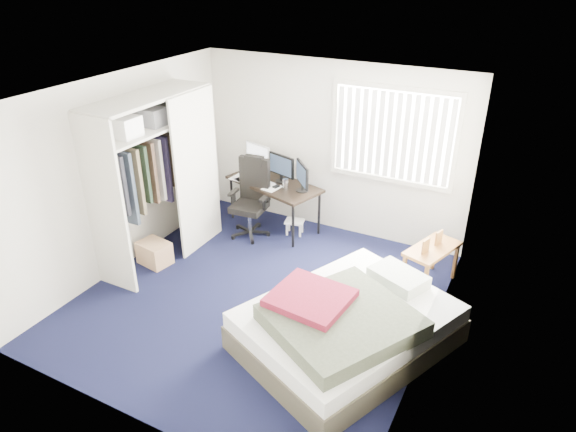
# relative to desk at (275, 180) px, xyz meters

# --- Properties ---
(ground) EXTENTS (4.20, 4.20, 0.00)m
(ground) POSITION_rel_desk_xyz_m (0.73, -1.75, -0.75)
(ground) COLOR black
(ground) RESTS_ON ground
(room_shell) EXTENTS (4.20, 4.20, 4.20)m
(room_shell) POSITION_rel_desk_xyz_m (0.73, -1.75, 0.76)
(room_shell) COLOR silver
(room_shell) RESTS_ON ground
(window_assembly) EXTENTS (1.72, 0.09, 1.32)m
(window_assembly) POSITION_rel_desk_xyz_m (1.63, 0.29, 0.85)
(window_assembly) COLOR white
(window_assembly) RESTS_ON ground
(closet) EXTENTS (0.64, 1.84, 2.22)m
(closet) POSITION_rel_desk_xyz_m (-0.94, -1.49, 0.60)
(closet) COLOR beige
(closet) RESTS_ON ground
(desk) EXTENTS (1.58, 1.06, 1.17)m
(desk) POSITION_rel_desk_xyz_m (0.00, 0.00, 0.00)
(desk) COLOR black
(desk) RESTS_ON ground
(office_chair) EXTENTS (0.60, 0.60, 1.18)m
(office_chair) POSITION_rel_desk_xyz_m (-0.19, -0.38, -0.30)
(office_chair) COLOR black
(office_chair) RESTS_ON ground
(footstool) EXTENTS (0.31, 0.27, 0.22)m
(footstool) POSITION_rel_desk_xyz_m (0.39, -0.12, -0.58)
(footstool) COLOR white
(footstool) RESTS_ON ground
(nightstand) EXTENTS (0.61, 0.86, 0.71)m
(nightstand) POSITION_rel_desk_xyz_m (2.48, -0.51, -0.28)
(nightstand) COLOR brown
(nightstand) RESTS_ON ground
(bed) EXTENTS (2.31, 2.58, 0.69)m
(bed) POSITION_rel_desk_xyz_m (1.98, -2.09, -0.46)
(bed) COLOR #433E30
(bed) RESTS_ON ground
(pine_box) EXTENTS (0.46, 0.38, 0.31)m
(pine_box) POSITION_rel_desk_xyz_m (-0.92, -1.72, -0.59)
(pine_box) COLOR #A77953
(pine_box) RESTS_ON ground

